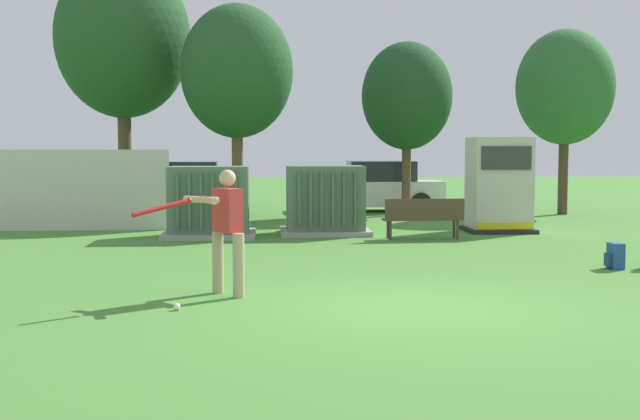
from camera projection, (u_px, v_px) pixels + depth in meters
The scene contains 15 objects.
ground_plane at pixel (412, 309), 10.52m from camera, with size 96.00×96.00×0.00m, color #478433.
fence_panel at pixel (71, 190), 20.47m from camera, with size 4.80×0.12×2.00m, color beige.
transformer_west at pixel (209, 203), 18.98m from camera, with size 2.10×1.70×1.62m.
transformer_mid_west at pixel (325, 201), 19.61m from camera, with size 2.10×1.70×1.62m.
generator_enclosure at pixel (499, 185), 20.12m from camera, with size 1.60×1.40×2.30m.
park_bench at pixel (424, 216), 18.46m from camera, with size 1.82×0.51×0.92m.
batter at pixel (224, 225), 11.36m from camera, with size 1.40×1.22×1.74m.
sports_ball at pixel (177, 307), 10.39m from camera, with size 0.09×0.09×0.09m, color white.
backpack at pixel (615, 256), 13.96m from camera, with size 0.26×0.32×0.44m.
tree_left at pixel (123, 39), 25.13m from camera, with size 4.08×4.08×7.80m.
tree_center_left at pixel (237, 72), 23.62m from camera, with size 3.21×3.21×6.14m.
tree_center_right at pixel (407, 96), 25.16m from camera, with size 2.75×2.75×5.26m.
tree_right at pixel (565, 88), 25.25m from camera, with size 2.96×2.96×5.66m.
parked_car_leftmost at pixel (180, 190), 25.75m from camera, with size 4.24×2.00×1.62m.
parked_car_left_of_center at pixel (378, 188), 26.81m from camera, with size 4.21×1.94×1.62m.
Camera 1 is at (-1.83, -10.30, 2.03)m, focal length 46.53 mm.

